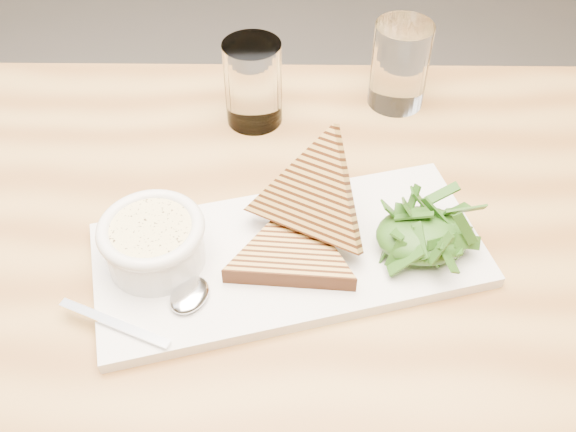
{
  "coord_description": "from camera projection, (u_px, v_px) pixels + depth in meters",
  "views": [
    {
      "loc": [
        -0.04,
        -0.53,
        1.32
      ],
      "look_at": [
        0.0,
        -0.04,
        0.81
      ],
      "focal_mm": 40.0,
      "sensor_mm": 36.0,
      "label": 1
    }
  ],
  "objects": [
    {
      "name": "soup",
      "position": [
        151.0,
        230.0,
        0.68
      ],
      "size": [
        0.09,
        0.09,
        0.01
      ],
      "primitive_type": "cylinder",
      "color": "beige",
      "rests_on": "soup_bowl"
    },
    {
      "name": "bowl_rim",
      "position": [
        151.0,
        229.0,
        0.67
      ],
      "size": [
        0.11,
        0.11,
        0.01
      ],
      "primitive_type": "torus",
      "color": "white",
      "rests_on": "soup_bowl"
    },
    {
      "name": "platter",
      "position": [
        289.0,
        255.0,
        0.72
      ],
      "size": [
        0.46,
        0.27,
        0.02
      ],
      "primitive_type": "cube",
      "rotation": [
        0.0,
        0.0,
        0.17
      ],
      "color": "white",
      "rests_on": "table_top"
    },
    {
      "name": "spoon_handle",
      "position": [
        114.0,
        323.0,
        0.65
      ],
      "size": [
        0.12,
        0.07,
        0.0
      ],
      "primitive_type": "cube",
      "rotation": [
        0.0,
        0.0,
        -0.49
      ],
      "color": "silver",
      "rests_on": "platter"
    },
    {
      "name": "soup_bowl",
      "position": [
        155.0,
        246.0,
        0.69
      ],
      "size": [
        0.11,
        0.11,
        0.04
      ],
      "primitive_type": "cylinder",
      "color": "white",
      "rests_on": "platter"
    },
    {
      "name": "glass_far",
      "position": [
        400.0,
        65.0,
        0.9
      ],
      "size": [
        0.08,
        0.08,
        0.12
      ],
      "primitive_type": "cylinder",
      "color": "white",
      "rests_on": "table_top"
    },
    {
      "name": "glass_near",
      "position": [
        253.0,
        83.0,
        0.87
      ],
      "size": [
        0.08,
        0.08,
        0.12
      ],
      "primitive_type": "cylinder",
      "color": "white",
      "rests_on": "table_top"
    },
    {
      "name": "salad_base",
      "position": [
        423.0,
        235.0,
        0.71
      ],
      "size": [
        0.1,
        0.08,
        0.04
      ],
      "primitive_type": "ellipsoid",
      "color": "#1B3711",
      "rests_on": "platter"
    },
    {
      "name": "arugula_pile",
      "position": [
        424.0,
        231.0,
        0.7
      ],
      "size": [
        0.11,
        0.1,
        0.05
      ],
      "primitive_type": null,
      "color": "#336D1C",
      "rests_on": "platter"
    },
    {
      "name": "sandwich_lean",
      "position": [
        313.0,
        196.0,
        0.7
      ],
      "size": [
        0.23,
        0.23,
        0.19
      ],
      "primitive_type": null,
      "rotation": [
        0.92,
        0.0,
        -0.58
      ],
      "color": "tan",
      "rests_on": "sandwich_flat"
    },
    {
      "name": "table_leg_br",
      "position": [
        572.0,
        238.0,
        1.29
      ],
      "size": [
        0.06,
        0.06,
        0.72
      ],
      "primitive_type": "cylinder",
      "color": "#B28748",
      "rests_on": "ground"
    },
    {
      "name": "table_leg_bl",
      "position": [
        23.0,
        271.0,
        1.23
      ],
      "size": [
        0.06,
        0.06,
        0.72
      ],
      "primitive_type": "cylinder",
      "color": "#B28748",
      "rests_on": "ground"
    },
    {
      "name": "table_top",
      "position": [
        338.0,
        267.0,
        0.75
      ],
      "size": [
        1.25,
        0.89,
        0.04
      ],
      "primitive_type": "cube",
      "rotation": [
        0.0,
        0.0,
        -0.09
      ],
      "color": "#B28748",
      "rests_on": "ground"
    },
    {
      "name": "sandwich_flat",
      "position": [
        292.0,
        252.0,
        0.7
      ],
      "size": [
        0.19,
        0.19,
        0.02
      ],
      "primitive_type": null,
      "rotation": [
        0.0,
        0.0,
        -0.16
      ],
      "color": "tan",
      "rests_on": "platter"
    },
    {
      "name": "spoon_bowl",
      "position": [
        190.0,
        295.0,
        0.67
      ],
      "size": [
        0.06,
        0.06,
        0.01
      ],
      "primitive_type": "ellipsoid",
      "rotation": [
        0.0,
        0.0,
        -0.49
      ],
      "color": "silver",
      "rests_on": "platter"
    }
  ]
}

